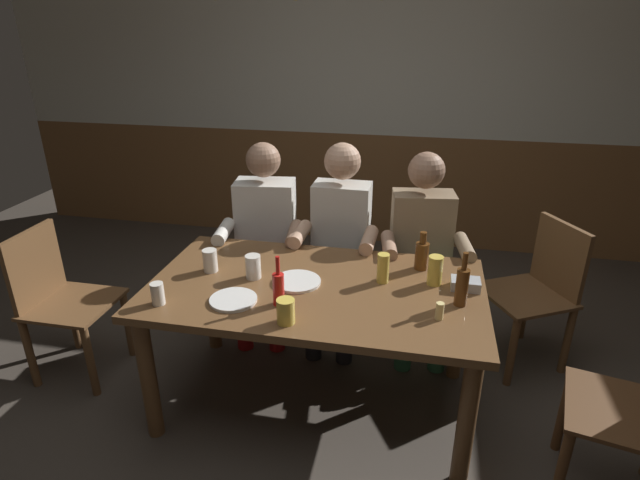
# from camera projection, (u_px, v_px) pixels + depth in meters

# --- Properties ---
(ground_plane) EXTENTS (8.02, 8.02, 0.00)m
(ground_plane) POSITION_uv_depth(u_px,v_px,m) (314.00, 407.00, 2.79)
(ground_plane) COLOR #423A33
(back_wall_upper) EXTENTS (6.69, 0.12, 1.31)m
(back_wall_upper) POSITION_uv_depth(u_px,v_px,m) (375.00, 55.00, 4.29)
(back_wall_upper) COLOR beige
(back_wall_wainscot) EXTENTS (6.69, 0.12, 1.01)m
(back_wall_wainscot) POSITION_uv_depth(u_px,v_px,m) (369.00, 188.00, 4.75)
(back_wall_wainscot) COLOR brown
(back_wall_wainscot) RESTS_ON ground_plane
(dining_table) EXTENTS (1.65, 0.94, 0.73)m
(dining_table) POSITION_uv_depth(u_px,v_px,m) (316.00, 303.00, 2.58)
(dining_table) COLOR brown
(dining_table) RESTS_ON ground_plane
(person_0) EXTENTS (0.54, 0.57, 1.25)m
(person_0) POSITION_uv_depth(u_px,v_px,m) (264.00, 232.00, 3.28)
(person_0) COLOR silver
(person_0) RESTS_ON ground_plane
(person_1) EXTENTS (0.49, 0.54, 1.27)m
(person_1) POSITION_uv_depth(u_px,v_px,m) (339.00, 238.00, 3.17)
(person_1) COLOR silver
(person_1) RESTS_ON ground_plane
(person_2) EXTENTS (0.54, 0.55, 1.24)m
(person_2) POSITION_uv_depth(u_px,v_px,m) (422.00, 247.00, 3.09)
(person_2) COLOR #997F60
(person_2) RESTS_ON ground_plane
(chair_empty_near_right) EXTENTS (0.60, 0.60, 0.88)m
(chair_empty_near_right) POSITION_uv_depth(u_px,v_px,m) (537.00, 289.00, 3.02)
(chair_empty_near_right) COLOR brown
(chair_empty_near_right) RESTS_ON ground_plane
(chair_empty_far_end) EXTENTS (0.44, 0.44, 0.88)m
(chair_empty_far_end) POSITION_uv_depth(u_px,v_px,m) (60.00, 299.00, 2.92)
(chair_empty_far_end) COLOR brown
(chair_empty_far_end) RESTS_ON ground_plane
(table_candle) EXTENTS (0.04, 0.04, 0.08)m
(table_candle) POSITION_uv_depth(u_px,v_px,m) (440.00, 311.00, 2.24)
(table_candle) COLOR #F9E08C
(table_candle) RESTS_ON dining_table
(condiment_caddy) EXTENTS (0.14, 0.10, 0.05)m
(condiment_caddy) POSITION_uv_depth(u_px,v_px,m) (465.00, 284.00, 2.50)
(condiment_caddy) COLOR #B2B7BC
(condiment_caddy) RESTS_ON dining_table
(plate_0) EXTENTS (0.24, 0.24, 0.01)m
(plate_0) POSITION_uv_depth(u_px,v_px,m) (297.00, 281.00, 2.56)
(plate_0) COLOR white
(plate_0) RESTS_ON dining_table
(plate_1) EXTENTS (0.22, 0.22, 0.01)m
(plate_1) POSITION_uv_depth(u_px,v_px,m) (233.00, 300.00, 2.39)
(plate_1) COLOR white
(plate_1) RESTS_ON dining_table
(bottle_0) EXTENTS (0.07, 0.07, 0.21)m
(bottle_0) POSITION_uv_depth(u_px,v_px,m) (422.00, 254.00, 2.68)
(bottle_0) COLOR #593314
(bottle_0) RESTS_ON dining_table
(bottle_1) EXTENTS (0.05, 0.05, 0.24)m
(bottle_1) POSITION_uv_depth(u_px,v_px,m) (278.00, 288.00, 2.34)
(bottle_1) COLOR red
(bottle_1) RESTS_ON dining_table
(bottle_2) EXTENTS (0.06, 0.06, 0.26)m
(bottle_2) POSITION_uv_depth(u_px,v_px,m) (462.00, 286.00, 2.33)
(bottle_2) COLOR #593314
(bottle_2) RESTS_ON dining_table
(pint_glass_0) EXTENTS (0.08, 0.08, 0.12)m
(pint_glass_0) POSITION_uv_depth(u_px,v_px,m) (210.00, 261.00, 2.66)
(pint_glass_0) COLOR white
(pint_glass_0) RESTS_ON dining_table
(pint_glass_1) EXTENTS (0.06, 0.06, 0.15)m
(pint_glass_1) POSITION_uv_depth(u_px,v_px,m) (383.00, 268.00, 2.54)
(pint_glass_1) COLOR #E5C64C
(pint_glass_1) RESTS_ON dining_table
(pint_glass_2) EXTENTS (0.08, 0.08, 0.11)m
(pint_glass_2) POSITION_uv_depth(u_px,v_px,m) (286.00, 311.00, 2.21)
(pint_glass_2) COLOR #E5C64C
(pint_glass_2) RESTS_ON dining_table
(pint_glass_3) EXTENTS (0.06, 0.06, 0.11)m
(pint_glass_3) POSITION_uv_depth(u_px,v_px,m) (158.00, 294.00, 2.36)
(pint_glass_3) COLOR white
(pint_glass_3) RESTS_ON dining_table
(pint_glass_4) EXTENTS (0.08, 0.08, 0.12)m
(pint_glass_4) POSITION_uv_depth(u_px,v_px,m) (253.00, 267.00, 2.59)
(pint_glass_4) COLOR white
(pint_glass_4) RESTS_ON dining_table
(pint_glass_5) EXTENTS (0.07, 0.07, 0.15)m
(pint_glass_5) POSITION_uv_depth(u_px,v_px,m) (435.00, 270.00, 2.52)
(pint_glass_5) COLOR #E5C64C
(pint_glass_5) RESTS_ON dining_table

